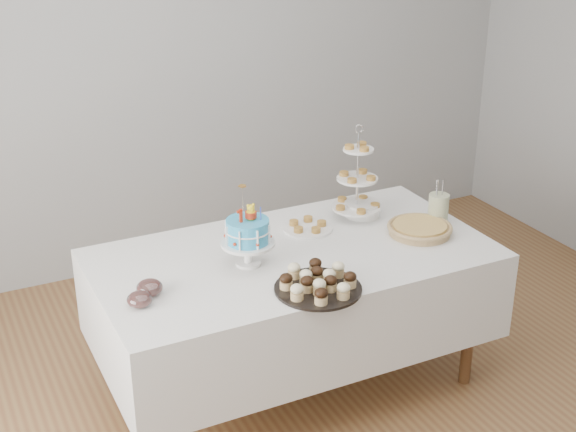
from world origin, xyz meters
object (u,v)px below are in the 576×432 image
plate_stack (362,209)px  jam_bowl_a (140,300)px  cupcake_tray (318,281)px  jam_bowl_b (150,288)px  utensil_pitcher (438,207)px  table (293,294)px  pie (420,228)px  pastry_plate (308,226)px  birthday_cake (248,244)px  tiered_stand (357,179)px

plate_stack → jam_bowl_a: (-1.35, -0.41, -0.01)m
plate_stack → cupcake_tray: bearing=-134.0°
jam_bowl_b → utensil_pitcher: size_ratio=0.49×
cupcake_tray → table: bearing=79.5°
cupcake_tray → pie: (0.74, 0.29, -0.01)m
pie → jam_bowl_b: bearing=180.0°
table → jam_bowl_a: jam_bowl_a is taller
cupcake_tray → jam_bowl_a: size_ratio=3.55×
pastry_plate → table: bearing=-131.8°
pie → jam_bowl_b: (-1.42, 0.00, 0.00)m
cupcake_tray → jam_bowl_a: cupcake_tray is taller
jam_bowl_a → utensil_pitcher: utensil_pitcher is taller
pie → utensil_pitcher: 0.19m
birthday_cake → jam_bowl_a: (-0.57, -0.15, -0.08)m
table → cupcake_tray: (-0.07, -0.38, 0.27)m
birthday_cake → tiered_stand: 0.79m
birthday_cake → cupcake_tray: birthday_cake is taller
tiered_stand → jam_bowl_b: 1.29m
birthday_cake → pie: size_ratio=1.18×
cupcake_tray → utensil_pitcher: 0.98m
table → cupcake_tray: cupcake_tray is taller
cupcake_tray → tiered_stand: size_ratio=0.76×
pie → plate_stack: 0.36m
cupcake_tray → plate_stack: 0.87m
jam_bowl_a → jam_bowl_b: jam_bowl_b is taller
plate_stack → jam_bowl_a: 1.41m
table → plate_stack: (0.53, 0.24, 0.26)m
plate_stack → pastry_plate: 0.35m
birthday_cake → cupcake_tray: size_ratio=1.00×
birthday_cake → table: bearing=3.2°
birthday_cake → plate_stack: bearing=17.1°
birthday_cake → tiered_stand: bearing=17.7°
cupcake_tray → utensil_pitcher: (0.91, 0.37, 0.04)m
tiered_stand → jam_bowl_b: size_ratio=4.43×
pie → pastry_plate: pie is taller
pastry_plate → utensil_pitcher: 0.69m
pie → cupcake_tray: bearing=-158.6°
birthday_cake → pastry_plate: bearing=26.3°
birthday_cake → plate_stack: size_ratio=2.04×
cupcake_tray → plate_stack: bearing=46.0°
jam_bowl_b → jam_bowl_a: bearing=-131.1°
jam_bowl_a → jam_bowl_b: size_ratio=0.95×
pie → tiered_stand: bearing=118.6°
birthday_cake → jam_bowl_b: 0.51m
table → pie: size_ratio=5.81×
utensil_pitcher → table: bearing=163.0°
pie → jam_bowl_a: bearing=-177.0°
jam_bowl_a → pie: bearing=3.0°
plate_stack → jam_bowl_b: 1.32m
table → jam_bowl_a: 0.87m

